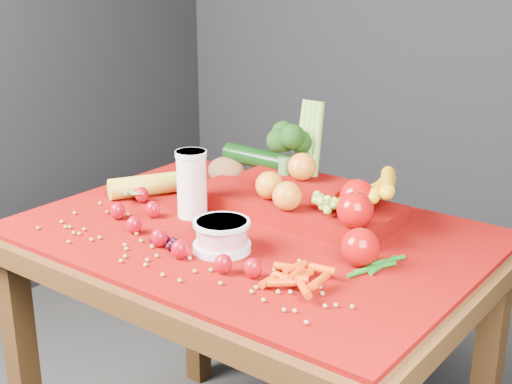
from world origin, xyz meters
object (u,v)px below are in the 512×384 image
Objects in this scene: milk_glass at (192,182)px; yogurt_bowl at (222,235)px; produce_mound at (306,193)px; table at (251,271)px.

milk_glass is 0.23m from yogurt_bowl.
produce_mound is at bearing 84.60° from yogurt_bowl.
milk_glass is 1.30× the size of yogurt_bowl.
yogurt_bowl is at bearing -79.85° from table.
yogurt_bowl is at bearing -95.40° from produce_mound.
yogurt_bowl is 0.29m from produce_mound.
table is at bearing -108.34° from produce_mound.
produce_mound is (0.22, 0.17, -0.03)m from milk_glass.
milk_glass is at bearing -143.09° from produce_mound.
table is at bearing 4.29° from milk_glass.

